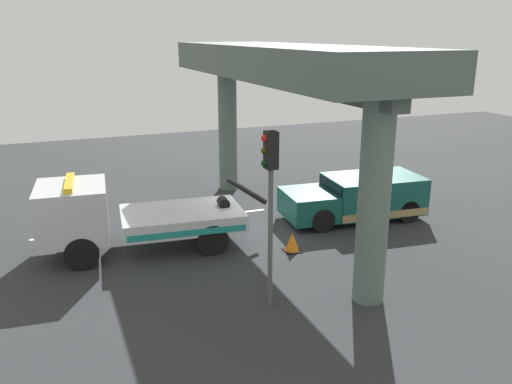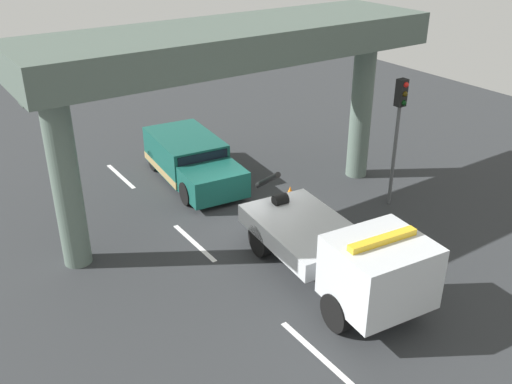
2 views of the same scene
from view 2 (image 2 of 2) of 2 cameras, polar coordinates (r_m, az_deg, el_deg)
ground_plane at (r=19.17m, az=-0.36°, el=-3.26°), size 60.00×40.00×0.10m
lane_stripe_west at (r=23.08m, az=-13.29°, el=1.54°), size 2.60×0.16×0.01m
lane_stripe_mid at (r=18.18m, az=-6.16°, el=-5.02°), size 2.60×0.16×0.01m
lane_stripe_east at (r=14.15m, az=5.98°, el=-15.58°), size 2.60×0.16×0.01m
tow_truck_white at (r=15.47m, az=8.74°, el=-6.09°), size 7.34×2.95×2.46m
towed_van_green at (r=22.07m, az=-6.45°, el=3.14°), size 5.38×2.66×1.58m
overpass_structure at (r=17.93m, az=-2.19°, el=13.41°), size 3.60×13.12×6.32m
traffic_light_near at (r=19.71m, az=14.02°, el=7.37°), size 0.39×0.32×4.49m
traffic_cone_orange at (r=20.39m, az=3.40°, el=-0.28°), size 0.52×0.52×0.62m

